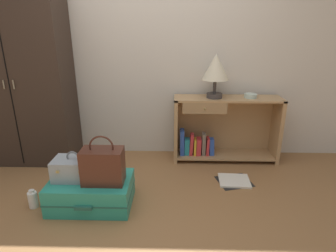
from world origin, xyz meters
name	(u,v)px	position (x,y,z in m)	size (l,w,h in m)	color
ground_plane	(133,229)	(0.00, 0.00, 0.00)	(9.00, 9.00, 0.00)	olive
back_wall	(148,43)	(0.00, 1.50, 1.30)	(6.40, 0.10, 2.60)	beige
wardrobe	(21,80)	(-1.35, 1.20, 0.93)	(1.03, 0.47, 1.86)	#33261E
bookshelf	(220,129)	(0.83, 1.28, 0.36)	(1.18, 0.33, 0.74)	tan
table_lamp	(216,69)	(0.74, 1.25, 1.05)	(0.29, 0.29, 0.47)	#3D3838
bowl	(251,96)	(1.13, 1.26, 0.76)	(0.14, 0.14, 0.04)	silver
suitcase_large	(92,192)	(-0.40, 0.32, 0.12)	(0.70, 0.47, 0.24)	teal
train_case	(74,168)	(-0.54, 0.34, 0.34)	(0.34, 0.24, 0.25)	#8E99A3
handbag	(103,166)	(-0.27, 0.28, 0.40)	(0.34, 0.19, 0.42)	#472319
bottle	(33,199)	(-0.90, 0.26, 0.08)	(0.08, 0.08, 0.17)	white
open_book_on_floor	(234,181)	(0.91, 0.74, 0.01)	(0.38, 0.35, 0.02)	white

